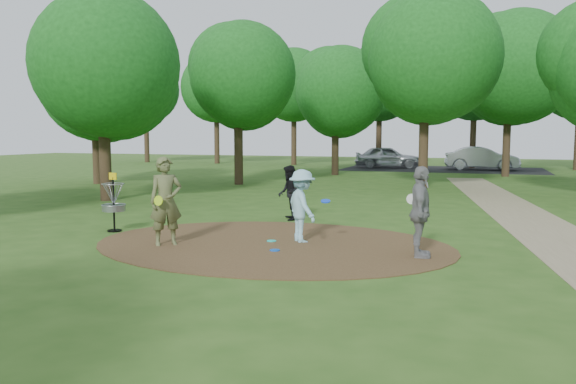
% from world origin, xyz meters
% --- Properties ---
extents(ground, '(100.00, 100.00, 0.00)m').
position_xyz_m(ground, '(0.00, 0.00, 0.00)').
color(ground, '#2D5119').
rests_on(ground, ground).
extents(dirt_clearing, '(8.40, 8.40, 0.02)m').
position_xyz_m(dirt_clearing, '(0.00, 0.00, 0.01)').
color(dirt_clearing, '#47301C').
rests_on(dirt_clearing, ground).
extents(footpath, '(7.55, 39.89, 0.01)m').
position_xyz_m(footpath, '(6.50, 2.00, 0.01)').
color(footpath, '#8C7A5B').
rests_on(footpath, ground).
extents(parking_lot, '(14.00, 8.00, 0.01)m').
position_xyz_m(parking_lot, '(2.00, 30.00, 0.00)').
color(parking_lot, black).
rests_on(parking_lot, ground).
extents(player_observer_with_disc, '(0.88, 0.86, 2.03)m').
position_xyz_m(player_observer_with_disc, '(-2.22, -0.89, 1.02)').
color(player_observer_with_disc, '#5A6238').
rests_on(player_observer_with_disc, ground).
extents(player_throwing_with_disc, '(1.31, 1.26, 1.72)m').
position_xyz_m(player_throwing_with_disc, '(0.60, 0.48, 0.86)').
color(player_throwing_with_disc, '#96D2E0').
rests_on(player_throwing_with_disc, ground).
extents(player_walking_with_disc, '(0.87, 0.97, 1.63)m').
position_xyz_m(player_walking_with_disc, '(-0.79, 3.61, 0.81)').
color(player_walking_with_disc, black).
rests_on(player_walking_with_disc, ground).
extents(player_waiting_with_disc, '(0.58, 1.15, 1.89)m').
position_xyz_m(player_waiting_with_disc, '(3.39, -0.33, 0.95)').
color(player_waiting_with_disc, gray).
rests_on(player_waiting_with_disc, ground).
extents(disc_ground_cyan, '(0.22, 0.22, 0.02)m').
position_xyz_m(disc_ground_cyan, '(-0.09, 0.26, 0.03)').
color(disc_ground_cyan, '#1BDFD0').
rests_on(disc_ground_cyan, dirt_clearing).
extents(disc_ground_blue, '(0.22, 0.22, 0.02)m').
position_xyz_m(disc_ground_blue, '(0.35, -0.72, 0.03)').
color(disc_ground_blue, blue).
rests_on(disc_ground_blue, dirt_clearing).
extents(car_left, '(5.13, 2.92, 1.65)m').
position_xyz_m(car_left, '(-2.05, 30.27, 0.82)').
color(car_left, '#B1B2B9').
rests_on(car_left, ground).
extents(car_right, '(5.16, 2.20, 1.65)m').
position_xyz_m(car_right, '(4.65, 29.91, 0.83)').
color(car_right, '#ACADB4').
rests_on(car_right, ground).
extents(disc_golf_basket, '(0.63, 0.63, 1.54)m').
position_xyz_m(disc_golf_basket, '(-4.50, 0.30, 0.87)').
color(disc_golf_basket, black).
rests_on(disc_golf_basket, ground).
extents(tree_ring, '(37.73, 45.80, 9.53)m').
position_xyz_m(tree_ring, '(1.66, 9.98, 5.27)').
color(tree_ring, '#332316').
rests_on(tree_ring, ground).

